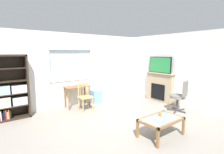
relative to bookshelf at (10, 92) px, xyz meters
The scene contains 12 objects.
ground 3.09m from the bookshelf, 44.12° to the right, with size 6.50×5.63×0.02m, color gray.
wall_back_with_window 2.23m from the bookshelf, ahead, with size 5.50×0.15×2.55m.
wall_right 5.40m from the bookshelf, 22.76° to the right, with size 0.12×4.83×2.55m, color silver.
bookshelf is the anchor object (origin of this frame).
desk_under_window 2.01m from the bookshelf, ahead, with size 0.87×0.43×0.73m.
wooden_chair 2.14m from the bookshelf, 17.23° to the right, with size 0.43×0.42×0.90m.
plastic_drawer_unit 2.83m from the bookshelf, ahead, with size 0.35×0.40×0.48m, color #72ADDB.
fireplace 5.02m from the bookshelf, 16.65° to the right, with size 0.26×1.22×1.12m.
tv 5.03m from the bookshelf, 16.71° to the right, with size 0.06×0.96×0.60m.
office_chair 5.08m from the bookshelf, 30.49° to the right, with size 0.58×0.56×1.00m.
coffee_table 4.12m from the bookshelf, 52.23° to the right, with size 0.97×0.60×0.42m.
sippy_cup 4.10m from the bookshelf, 50.09° to the right, with size 0.07×0.07×0.09m, color orange.
Camera 1 is at (-2.76, -3.43, 1.87)m, focal length 27.78 mm.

